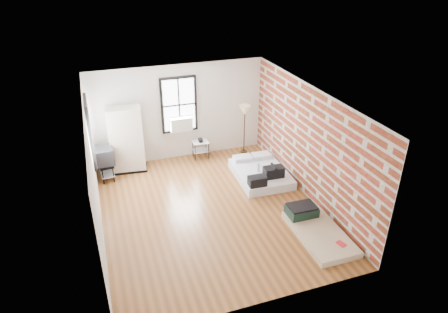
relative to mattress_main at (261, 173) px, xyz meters
name	(u,v)px	position (x,y,z in m)	size (l,w,h in m)	color
ground	(211,210)	(-1.74, -1.01, -0.16)	(6.00, 6.00, 0.00)	brown
room_shell	(214,137)	(-1.51, -0.65, 1.58)	(5.02, 6.02, 2.80)	silver
mattress_main	(261,173)	(0.00, 0.00, 0.00)	(1.39, 1.84, 0.57)	white
mattress_bare	(315,228)	(0.18, -2.56, -0.04)	(0.97, 1.82, 0.39)	#C6B38F
wardrobe	(127,140)	(-3.32, 1.64, 0.77)	(1.00, 0.65, 1.86)	black
side_table	(201,145)	(-1.21, 1.71, 0.25)	(0.48, 0.39, 0.62)	black
floor_lamp	(245,113)	(0.15, 1.64, 1.13)	(0.32, 0.32, 1.51)	black
tv_stand	(105,157)	(-3.96, 1.33, 0.50)	(0.50, 0.68, 0.92)	black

